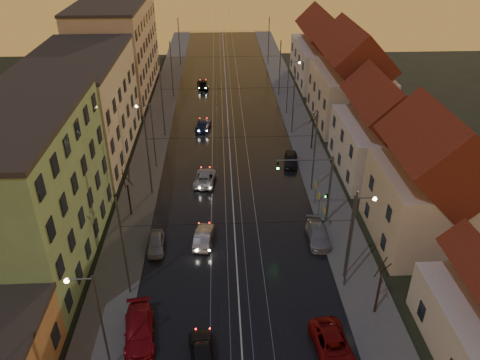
{
  "coord_description": "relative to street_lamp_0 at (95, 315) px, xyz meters",
  "views": [
    {
      "loc": [
        -1.14,
        -19.09,
        26.48
      ],
      "look_at": [
        0.72,
        21.32,
        3.04
      ],
      "focal_mm": 35.0,
      "sensor_mm": 36.0,
      "label": 1
    }
  ],
  "objects": [
    {
      "name": "parked_right_0",
      "position": [
        15.3,
        0.43,
        -4.18
      ],
      "size": [
        2.81,
        5.26,
        1.41
      ],
      "primitive_type": "imported",
      "rotation": [
        0.0,
        0.0,
        0.1
      ],
      "color": "maroon",
      "rests_on": "ground"
    },
    {
      "name": "parked_left_2",
      "position": [
        1.89,
        2.49,
        -4.15
      ],
      "size": [
        2.7,
        5.28,
        1.47
      ],
      "primitive_type": "imported",
      "rotation": [
        0.0,
        0.0,
        0.13
      ],
      "color": "maroon",
      "rests_on": "ground"
    },
    {
      "name": "driving_car_1",
      "position": [
        6.23,
        13.26,
        -4.2
      ],
      "size": [
        1.97,
        4.31,
        1.37
      ],
      "primitive_type": "imported",
      "rotation": [
        0.0,
        0.0,
        3.01
      ],
      "color": "#9B9A9F",
      "rests_on": "ground"
    },
    {
      "name": "driving_car_2",
      "position": [
        6.16,
        24.13,
        -4.24
      ],
      "size": [
        2.72,
        4.89,
        1.29
      ],
      "primitive_type": "imported",
      "rotation": [
        0.0,
        0.0,
        3.01
      ],
      "color": "#B5B5B5",
      "rests_on": "ground"
    },
    {
      "name": "catenary_pole_r_1",
      "position": [
        17.7,
        7.0,
        -0.39
      ],
      "size": [
        0.16,
        0.16,
        9.0
      ],
      "primitive_type": "cylinder",
      "color": "#595B60",
      "rests_on": "ground"
    },
    {
      "name": "driving_car_4",
      "position": [
        5.16,
        56.37,
        -4.15
      ],
      "size": [
        2.17,
        4.45,
        1.46
      ],
      "primitive_type": "imported",
      "rotation": [
        0.0,
        0.0,
        3.25
      ],
      "color": "black",
      "rests_on": "ground"
    },
    {
      "name": "driving_car_0",
      "position": [
        6.4,
        0.31,
        -4.17
      ],
      "size": [
        2.14,
        4.37,
        1.43
      ],
      "primitive_type": "imported",
      "rotation": [
        0.0,
        0.0,
        3.25
      ],
      "color": "black",
      "rests_on": "ground"
    },
    {
      "name": "catenary_pole_l_4",
      "position": [
        0.5,
        52.0,
        -0.39
      ],
      "size": [
        0.16,
        0.16,
        9.0
      ],
      "primitive_type": "cylinder",
      "color": "#595B60",
      "rests_on": "ground"
    },
    {
      "name": "catenary_pole_r_2",
      "position": [
        17.7,
        22.0,
        -0.39
      ],
      "size": [
        0.16,
        0.16,
        9.0
      ],
      "primitive_type": "cylinder",
      "color": "#595B60",
      "rests_on": "ground"
    },
    {
      "name": "house_right_1",
      "position": [
        26.1,
        13.0,
        0.56
      ],
      "size": [
        8.67,
        10.2,
        10.8
      ],
      "color": "#C6B598",
      "rests_on": "ground"
    },
    {
      "name": "house_right_4",
      "position": [
        26.1,
        59.0,
        0.16
      ],
      "size": [
        9.18,
        16.32,
        10.0
      ],
      "color": "beige",
      "rests_on": "ground"
    },
    {
      "name": "catenary_pole_l_5",
      "position": [
        0.5,
        70.0,
        -0.39
      ],
      "size": [
        0.16,
        0.16,
        9.0
      ],
      "primitive_type": "cylinder",
      "color": "#595B60",
      "rests_on": "ground"
    },
    {
      "name": "catenary_pole_r_5",
      "position": [
        17.7,
        70.0,
        -0.39
      ],
      "size": [
        0.16,
        0.16,
        9.0
      ],
      "primitive_type": "cylinder",
      "color": "#595B60",
      "rests_on": "ground"
    },
    {
      "name": "apartment_left_3",
      "position": [
        -8.4,
        56.0,
        2.11
      ],
      "size": [
        10.0,
        24.0,
        14.0
      ],
      "primitive_type": "cube",
      "color": "tan",
      "rests_on": "ground"
    },
    {
      "name": "street_lamp_2",
      "position": [
        0.0,
        28.0,
        0.0
      ],
      "size": [
        1.75,
        0.32,
        8.0
      ],
      "color": "#595B60",
      "rests_on": "ground"
    },
    {
      "name": "apartment_left_1",
      "position": [
        -8.4,
        12.0,
        1.61
      ],
      "size": [
        10.0,
        18.0,
        13.0
      ],
      "primitive_type": "cube",
      "color": "#688C59",
      "rests_on": "ground"
    },
    {
      "name": "road",
      "position": [
        9.1,
        38.0,
        -4.87
      ],
      "size": [
        16.0,
        120.0,
        0.04
      ],
      "primitive_type": "cube",
      "color": "black",
      "rests_on": "ground"
    },
    {
      "name": "house_right_3",
      "position": [
        26.1,
        41.0,
        0.92
      ],
      "size": [
        9.18,
        14.28,
        11.5
      ],
      "color": "#C6B598",
      "rests_on": "ground"
    },
    {
      "name": "tram_rail_3",
      "position": [
        11.3,
        38.0,
        -4.83
      ],
      "size": [
        0.06,
        120.0,
        0.03
      ],
      "primitive_type": "cube",
      "color": "gray",
      "rests_on": "road"
    },
    {
      "name": "catenary_pole_r_3",
      "position": [
        17.7,
        37.0,
        -0.39
      ],
      "size": [
        0.16,
        0.16,
        9.0
      ],
      "primitive_type": "cylinder",
      "color": "#595B60",
      "rests_on": "ground"
    },
    {
      "name": "driving_car_3",
      "position": [
        5.6,
        38.91,
        -4.24
      ],
      "size": [
        2.35,
        4.63,
        1.29
      ],
      "primitive_type": "imported",
      "rotation": [
        0.0,
        0.0,
        3.01
      ],
      "color": "#182048",
      "rests_on": "ground"
    },
    {
      "name": "bare_tree_0",
      "position": [
        -1.09,
        18.0,
        -2.4
      ],
      "size": [
        1.09,
        1.09,
        5.11
      ],
      "color": "black",
      "rests_on": "ground"
    },
    {
      "name": "street_lamp_1",
      "position": [
        18.21,
        8.0,
        0.0
      ],
      "size": [
        1.75,
        0.32,
        8.0
      ],
      "color": "#595B60",
      "rests_on": "ground"
    },
    {
      "name": "parked_right_2",
      "position": [
        16.3,
        27.94,
        -4.22
      ],
      "size": [
        2.1,
        4.11,
        1.34
      ],
      "primitive_type": "imported",
      "rotation": [
        0.0,
        0.0,
        -0.14
      ],
      "color": "black",
      "rests_on": "ground"
    },
    {
      "name": "sidewalk_left",
      "position": [
        -0.9,
        38.0,
        -4.81
      ],
      "size": [
        4.0,
        120.0,
        0.15
      ],
      "primitive_type": "cube",
      "color": "#4C4C4C",
      "rests_on": "ground"
    },
    {
      "name": "bare_tree_2",
      "position": [
        19.51,
        32.0,
        -2.4
      ],
      "size": [
        1.09,
        1.09,
        5.11
      ],
      "color": "black",
      "rests_on": "ground"
    },
    {
      "name": "tram_rail_0",
      "position": [
        6.9,
        38.0,
        -4.83
      ],
      "size": [
        0.06,
        120.0,
        0.03
      ],
      "primitive_type": "cube",
      "color": "gray",
      "rests_on": "road"
    },
    {
      "name": "apartment_left_2",
      "position": [
        -8.4,
        32.0,
        1.11
      ],
      "size": [
        10.0,
        20.0,
        12.0
      ],
      "primitive_type": "cube",
      "color": "#C3B897",
      "rests_on": "ground"
    },
    {
      "name": "catenary_pole_l_3",
      "position": [
        0.5,
        37.0,
        -0.39
      ],
      "size": [
        0.16,
        0.16,
        9.0
      ],
      "primitive_type": "cylinder",
      "color": "#595B60",
      "rests_on": "ground"
    },
    {
      "name": "tram_rail_2",
      "position": [
        9.87,
        38.0,
        -4.83
      ],
      "size": [
        0.06,
        120.0,
        0.03
      ],
      "primitive_type": "cube",
      "color": "gray",
      "rests_on": "road"
    },
    {
      "name": "house_right_2",
      "position": [
        26.1,
        26.0,
        -0.24
      ],
      "size": [
        9.18,
        12.24,
        9.2
      ],
      "color": "beige",
      "rests_on": "ground"
    },
    {
      "name": "street_lamp_3",
      "position": [
        18.21,
        44.0,
        0.0
      ],
      "size": [
        1.75,
        0.32,
        8.0
      ],
      "color": "#595B60",
      "rests_on": "ground"
    },
    {
      "name": "street_lamp_0",
      "position": [
        0.0,
        0.0,
        0.0
      ],
      "size": [
        1.75,
        0.32,
        8.0
      ],
      "color": "#595B60",
      "rests_on": "ground"
    },
    {
      "name": "catenary_pole_l_2",
      "position": [
        0.5,
        22.0,
        -0.39
      ],
      "size": [
        0.16,
        0.16,
        9.0
      ],
      "primitive_type": "cylinder",
      "color": "#595B60",
      "rests_on": "ground"
    },
    {
      "name": "catenary_pole_r_4",
      "position": [
        17.7,
        52.0,
        -0.39
      ],
      "size": [
        0.16,
        0.16,
        9.0
      ],
      "primitive_type": "cylinder",
      "color": "#595B60",
      "rests_on": "ground"
    },
    {
      "name": "catenary_pole_l_1",
      "position": [
        0.5,
        7.0,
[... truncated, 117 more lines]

